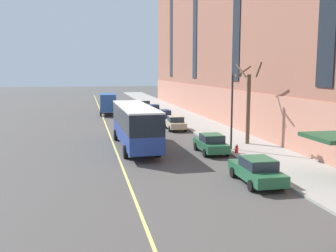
{
  "coord_description": "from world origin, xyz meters",
  "views": [
    {
      "loc": [
        -4.25,
        -32.71,
        6.57
      ],
      "look_at": [
        2.66,
        0.06,
        1.8
      ],
      "focal_mm": 42.0,
      "sensor_mm": 36.0,
      "label": 1
    }
  ],
  "objects_px": {
    "parked_car_green_2": "(211,144)",
    "street_lamp": "(233,103)",
    "parked_car_champagne_1": "(175,123)",
    "street_tree_mid_block": "(248,103)",
    "parked_car_green_5": "(257,170)",
    "parked_car_silver_4": "(144,105)",
    "fire_hydrant": "(237,149)",
    "city_bus": "(135,124)",
    "parked_car_navy_6": "(163,116)",
    "box_truck": "(108,103)",
    "parked_car_navy_0": "(153,110)"
  },
  "relations": [
    {
      "from": "parked_car_green_2",
      "to": "street_lamp",
      "type": "relative_size",
      "value": 0.7
    },
    {
      "from": "parked_car_champagne_1",
      "to": "parked_car_green_2",
      "type": "distance_m",
      "value": 12.59
    },
    {
      "from": "street_lamp",
      "to": "parked_car_green_2",
      "type": "bearing_deg",
      "value": -172.14
    },
    {
      "from": "street_tree_mid_block",
      "to": "parked_car_green_5",
      "type": "bearing_deg",
      "value": -110.61
    },
    {
      "from": "parked_car_silver_4",
      "to": "fire_hydrant",
      "type": "bearing_deg",
      "value": -87.15
    },
    {
      "from": "city_bus",
      "to": "street_tree_mid_block",
      "type": "xyz_separation_m",
      "value": [
        9.84,
        -0.68,
        1.62
      ]
    },
    {
      "from": "parked_car_green_5",
      "to": "fire_hydrant",
      "type": "distance_m",
      "value": 7.88
    },
    {
      "from": "parked_car_green_5",
      "to": "parked_car_navy_6",
      "type": "height_order",
      "value": "same"
    },
    {
      "from": "street_tree_mid_block",
      "to": "parked_car_silver_4",
      "type": "bearing_deg",
      "value": 97.27
    },
    {
      "from": "parked_car_navy_6",
      "to": "parked_car_green_5",
      "type": "bearing_deg",
      "value": -90.13
    },
    {
      "from": "parked_car_green_5",
      "to": "parked_car_navy_6",
      "type": "xyz_separation_m",
      "value": [
        0.07,
        28.21,
        -0.0
      ]
    },
    {
      "from": "city_bus",
      "to": "street_lamp",
      "type": "distance_m",
      "value": 8.33
    },
    {
      "from": "street_lamp",
      "to": "fire_hydrant",
      "type": "xyz_separation_m",
      "value": [
        -0.1,
        -1.22,
        -3.5
      ]
    },
    {
      "from": "parked_car_champagne_1",
      "to": "box_truck",
      "type": "xyz_separation_m",
      "value": [
        -6.45,
        16.3,
        0.99
      ]
    },
    {
      "from": "street_lamp",
      "to": "street_tree_mid_block",
      "type": "bearing_deg",
      "value": 45.43
    },
    {
      "from": "box_truck",
      "to": "street_tree_mid_block",
      "type": "xyz_separation_m",
      "value": [
        10.66,
        -26.29,
        1.95
      ]
    },
    {
      "from": "city_bus",
      "to": "parked_car_silver_4",
      "type": "xyz_separation_m",
      "value": [
        5.61,
        32.45,
        -1.32
      ]
    },
    {
      "from": "parked_car_navy_0",
      "to": "parked_car_navy_6",
      "type": "height_order",
      "value": "same"
    },
    {
      "from": "street_tree_mid_block",
      "to": "fire_hydrant",
      "type": "xyz_separation_m",
      "value": [
        -2.4,
        -3.55,
        -3.23
      ]
    },
    {
      "from": "city_bus",
      "to": "parked_car_green_5",
      "type": "xyz_separation_m",
      "value": [
        5.62,
        -11.9,
        -1.32
      ]
    },
    {
      "from": "box_truck",
      "to": "street_lamp",
      "type": "distance_m",
      "value": 29.91
    },
    {
      "from": "parked_car_silver_4",
      "to": "street_tree_mid_block",
      "type": "relative_size",
      "value": 0.6
    },
    {
      "from": "parked_car_champagne_1",
      "to": "street_lamp",
      "type": "distance_m",
      "value": 12.88
    },
    {
      "from": "parked_car_green_2",
      "to": "parked_car_champagne_1",
      "type": "bearing_deg",
      "value": 90.17
    },
    {
      "from": "parked_car_silver_4",
      "to": "parked_car_navy_6",
      "type": "relative_size",
      "value": 0.98
    },
    {
      "from": "parked_car_green_2",
      "to": "street_tree_mid_block",
      "type": "height_order",
      "value": "street_tree_mid_block"
    },
    {
      "from": "parked_car_green_5",
      "to": "fire_hydrant",
      "type": "xyz_separation_m",
      "value": [
        1.82,
        7.67,
        -0.29
      ]
    },
    {
      "from": "city_bus",
      "to": "parked_car_champagne_1",
      "type": "xyz_separation_m",
      "value": [
        5.62,
        9.32,
        -1.32
      ]
    },
    {
      "from": "parked_car_green_2",
      "to": "street_lamp",
      "type": "xyz_separation_m",
      "value": [
        1.88,
        0.26,
        3.21
      ]
    },
    {
      "from": "parked_car_green_2",
      "to": "street_tree_mid_block",
      "type": "bearing_deg",
      "value": 31.84
    },
    {
      "from": "fire_hydrant",
      "to": "box_truck",
      "type": "bearing_deg",
      "value": 105.47
    },
    {
      "from": "parked_car_green_2",
      "to": "box_truck",
      "type": "distance_m",
      "value": 29.62
    },
    {
      "from": "parked_car_green_2",
      "to": "street_lamp",
      "type": "height_order",
      "value": "street_lamp"
    },
    {
      "from": "parked_car_navy_6",
      "to": "street_tree_mid_block",
      "type": "xyz_separation_m",
      "value": [
        4.15,
        -16.99,
        2.94
      ]
    },
    {
      "from": "parked_car_champagne_1",
      "to": "street_tree_mid_block",
      "type": "relative_size",
      "value": 0.62
    },
    {
      "from": "parked_car_navy_6",
      "to": "street_lamp",
      "type": "height_order",
      "value": "street_lamp"
    },
    {
      "from": "parked_car_champagne_1",
      "to": "city_bus",
      "type": "bearing_deg",
      "value": -121.12
    },
    {
      "from": "parked_car_green_2",
      "to": "street_tree_mid_block",
      "type": "xyz_separation_m",
      "value": [
        4.18,
        2.59,
        2.94
      ]
    },
    {
      "from": "parked_car_green_5",
      "to": "parked_car_navy_6",
      "type": "distance_m",
      "value": 28.21
    },
    {
      "from": "parked_car_green_2",
      "to": "box_truck",
      "type": "xyz_separation_m",
      "value": [
        -6.48,
        28.89,
        0.99
      ]
    },
    {
      "from": "street_tree_mid_block",
      "to": "street_lamp",
      "type": "relative_size",
      "value": 1.15
    },
    {
      "from": "parked_car_navy_0",
      "to": "street_tree_mid_block",
      "type": "xyz_separation_m",
      "value": [
        4.14,
        -24.94,
        2.94
      ]
    },
    {
      "from": "parked_car_champagne_1",
      "to": "parked_car_silver_4",
      "type": "bearing_deg",
      "value": 90.03
    },
    {
      "from": "parked_car_navy_6",
      "to": "street_tree_mid_block",
      "type": "relative_size",
      "value": 0.61
    },
    {
      "from": "city_bus",
      "to": "box_truck",
      "type": "bearing_deg",
      "value": 91.84
    },
    {
      "from": "parked_car_green_5",
      "to": "street_lamp",
      "type": "xyz_separation_m",
      "value": [
        1.92,
        8.89,
        3.21
      ]
    },
    {
      "from": "street_lamp",
      "to": "city_bus",
      "type": "bearing_deg",
      "value": 158.23
    },
    {
      "from": "parked_car_champagne_1",
      "to": "box_truck",
      "type": "relative_size",
      "value": 0.64
    },
    {
      "from": "parked_car_green_2",
      "to": "street_tree_mid_block",
      "type": "distance_m",
      "value": 5.73
    },
    {
      "from": "parked_car_navy_6",
      "to": "fire_hydrant",
      "type": "xyz_separation_m",
      "value": [
        1.75,
        -20.55,
        -0.29
      ]
    }
  ]
}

